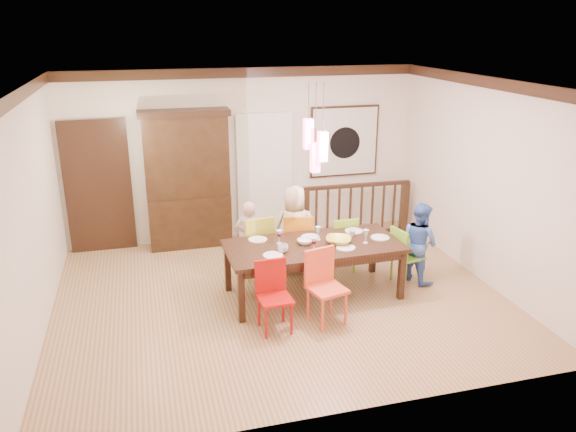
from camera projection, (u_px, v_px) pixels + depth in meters
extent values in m
plane|color=#9A6A4A|center=(280.00, 297.00, 7.74)|extent=(6.00, 6.00, 0.00)
plane|color=white|center=(279.00, 83.00, 6.79)|extent=(6.00, 6.00, 0.00)
plane|color=silver|center=(244.00, 155.00, 9.55)|extent=(6.00, 0.00, 6.00)
plane|color=silver|center=(30.00, 217.00, 6.53)|extent=(0.00, 5.00, 5.00)
plane|color=silver|center=(484.00, 181.00, 7.99)|extent=(0.00, 5.00, 5.00)
cube|color=black|center=(99.00, 189.00, 9.04)|extent=(1.04, 0.07, 2.24)
cube|color=silver|center=(265.00, 177.00, 9.73)|extent=(0.97, 0.05, 2.22)
cube|color=black|center=(344.00, 141.00, 9.91)|extent=(1.25, 0.04, 1.25)
cube|color=silver|center=(345.00, 142.00, 9.89)|extent=(1.18, 0.02, 1.18)
cylinder|color=black|center=(345.00, 143.00, 9.88)|extent=(0.56, 0.01, 0.56)
cube|color=#FF4C7E|center=(308.00, 134.00, 7.12)|extent=(0.11, 0.11, 0.38)
cylinder|color=black|center=(309.00, 100.00, 6.98)|extent=(0.01, 0.01, 0.46)
cube|color=#FF4C7E|center=(322.00, 146.00, 7.11)|extent=(0.11, 0.11, 0.38)
cylinder|color=black|center=(323.00, 107.00, 6.95)|extent=(0.01, 0.01, 0.61)
cube|color=#FF4C7E|center=(315.00, 158.00, 7.19)|extent=(0.11, 0.11, 0.38)
cylinder|color=black|center=(316.00, 113.00, 7.00)|extent=(0.01, 0.01, 0.76)
cube|color=black|center=(314.00, 246.00, 7.59)|extent=(2.40, 1.14, 0.05)
cube|color=black|center=(228.00, 267.00, 7.86)|extent=(0.08, 0.08, 0.70)
cube|color=black|center=(375.00, 251.00, 8.40)|extent=(0.08, 0.08, 0.70)
cube|color=black|center=(240.00, 296.00, 7.02)|extent=(0.08, 0.08, 0.70)
cube|color=black|center=(402.00, 276.00, 7.56)|extent=(0.08, 0.08, 0.70)
cube|color=black|center=(304.00, 239.00, 8.05)|extent=(2.17, 0.10, 0.10)
cube|color=black|center=(325.00, 265.00, 7.18)|extent=(2.17, 0.10, 0.10)
cube|color=gold|center=(256.00, 247.00, 8.22)|extent=(0.50, 0.50, 0.04)
cube|color=gold|center=(255.00, 230.00, 8.14)|extent=(0.44, 0.11, 0.48)
cylinder|color=gold|center=(246.00, 268.00, 8.10)|extent=(0.04, 0.04, 0.46)
cylinder|color=gold|center=(270.00, 266.00, 8.18)|extent=(0.04, 0.04, 0.46)
cylinder|color=gold|center=(242.00, 259.00, 8.42)|extent=(0.04, 0.04, 0.46)
cylinder|color=gold|center=(265.00, 256.00, 8.51)|extent=(0.04, 0.04, 0.46)
cube|color=orange|center=(297.00, 244.00, 8.39)|extent=(0.51, 0.51, 0.04)
cube|color=orange|center=(298.00, 228.00, 8.30)|extent=(0.43, 0.13, 0.47)
cylinder|color=orange|center=(289.00, 264.00, 8.26)|extent=(0.04, 0.04, 0.45)
cylinder|color=orange|center=(312.00, 261.00, 8.35)|extent=(0.04, 0.04, 0.45)
cylinder|color=orange|center=(283.00, 255.00, 8.58)|extent=(0.04, 0.04, 0.45)
cylinder|color=orange|center=(305.00, 253.00, 8.66)|extent=(0.04, 0.04, 0.45)
cube|color=#81B826|center=(341.00, 244.00, 8.48)|extent=(0.39, 0.39, 0.04)
cube|color=#81B826|center=(342.00, 229.00, 8.41)|extent=(0.39, 0.04, 0.43)
cylinder|color=#81B826|center=(334.00, 262.00, 8.37)|extent=(0.03, 0.03, 0.41)
cylinder|color=#81B826|center=(354.00, 260.00, 8.45)|extent=(0.03, 0.03, 0.41)
cylinder|color=#81B826|center=(327.00, 254.00, 8.66)|extent=(0.03, 0.03, 0.41)
cylinder|color=#81B826|center=(347.00, 252.00, 8.74)|extent=(0.03, 0.03, 0.41)
cube|color=#AD0E0A|center=(275.00, 299.00, 6.78)|extent=(0.42, 0.42, 0.04)
cube|color=#AD0E0A|center=(275.00, 281.00, 6.71)|extent=(0.40, 0.06, 0.43)
cylinder|color=#AD0E0A|center=(265.00, 323.00, 6.67)|extent=(0.03, 0.03, 0.41)
cylinder|color=#AD0E0A|center=(291.00, 319.00, 6.75)|extent=(0.03, 0.03, 0.41)
cylinder|color=#AD0E0A|center=(259.00, 310.00, 6.96)|extent=(0.03, 0.03, 0.41)
cylinder|color=#AD0E0A|center=(284.00, 307.00, 7.04)|extent=(0.03, 0.03, 0.41)
cube|color=#F7502E|center=(327.00, 289.00, 6.96)|extent=(0.51, 0.51, 0.04)
cube|color=#F7502E|center=(328.00, 271.00, 6.88)|extent=(0.42, 0.14, 0.46)
cylinder|color=#F7502E|center=(318.00, 314.00, 6.84)|extent=(0.04, 0.04, 0.44)
cylinder|color=#F7502E|center=(344.00, 311.00, 6.92)|extent=(0.04, 0.04, 0.44)
cylinder|color=#F7502E|center=(310.00, 301.00, 7.15)|extent=(0.04, 0.04, 0.44)
cylinder|color=#F7502E|center=(335.00, 298.00, 7.23)|extent=(0.04, 0.04, 0.44)
cube|color=#63A523|center=(408.00, 256.00, 8.07)|extent=(0.45, 0.45, 0.04)
cube|color=#63A523|center=(409.00, 241.00, 7.99)|extent=(0.12, 0.38, 0.42)
cylinder|color=#63A523|center=(402.00, 275.00, 7.96)|extent=(0.03, 0.03, 0.40)
cylinder|color=#63A523|center=(421.00, 273.00, 8.03)|extent=(0.03, 0.03, 0.40)
cylinder|color=#63A523|center=(392.00, 266.00, 8.24)|extent=(0.03, 0.03, 0.40)
cylinder|color=#63A523|center=(411.00, 264.00, 8.31)|extent=(0.03, 0.03, 0.40)
cube|color=black|center=(190.00, 221.00, 9.44)|extent=(1.35, 0.44, 0.87)
cube|color=black|center=(186.00, 156.00, 9.09)|extent=(1.35, 0.40, 1.35)
cube|color=black|center=(185.00, 153.00, 9.27)|extent=(1.16, 0.02, 1.16)
cube|color=black|center=(184.00, 113.00, 8.87)|extent=(1.45, 0.44, 0.10)
cube|color=black|center=(305.00, 216.00, 9.60)|extent=(0.12, 0.12, 0.92)
cube|color=black|center=(404.00, 207.00, 10.04)|extent=(0.12, 0.12, 0.92)
cube|color=black|center=(357.00, 185.00, 9.67)|extent=(1.96, 0.13, 0.06)
cube|color=black|center=(355.00, 233.00, 9.95)|extent=(1.84, 0.10, 0.05)
imported|color=beige|center=(249.00, 238.00, 8.27)|extent=(0.48, 0.39, 1.15)
imported|color=beige|center=(295.00, 229.00, 8.36)|extent=(0.75, 0.59, 1.34)
imported|color=#446BBF|center=(420.00, 242.00, 8.07)|extent=(0.60, 0.68, 1.18)
imported|color=gold|center=(339.00, 240.00, 7.60)|extent=(0.45, 0.45, 0.08)
imported|color=white|center=(305.00, 242.00, 7.58)|extent=(0.22, 0.22, 0.07)
imported|color=silver|center=(283.00, 248.00, 7.30)|extent=(0.17, 0.17, 0.11)
imported|color=silver|center=(352.00, 233.00, 7.86)|extent=(0.11, 0.11, 0.09)
cylinder|color=white|center=(258.00, 240.00, 7.73)|extent=(0.26, 0.26, 0.01)
cylinder|color=white|center=(310.00, 237.00, 7.82)|extent=(0.26, 0.26, 0.01)
cylinder|color=white|center=(354.00, 231.00, 8.05)|extent=(0.26, 0.26, 0.01)
cylinder|color=white|center=(273.00, 255.00, 7.21)|extent=(0.26, 0.26, 0.01)
cylinder|color=white|center=(346.00, 248.00, 7.45)|extent=(0.26, 0.26, 0.01)
cylinder|color=white|center=(380.00, 238.00, 7.80)|extent=(0.26, 0.26, 0.01)
cube|color=#D83359|center=(320.00, 254.00, 7.24)|extent=(0.18, 0.14, 0.01)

